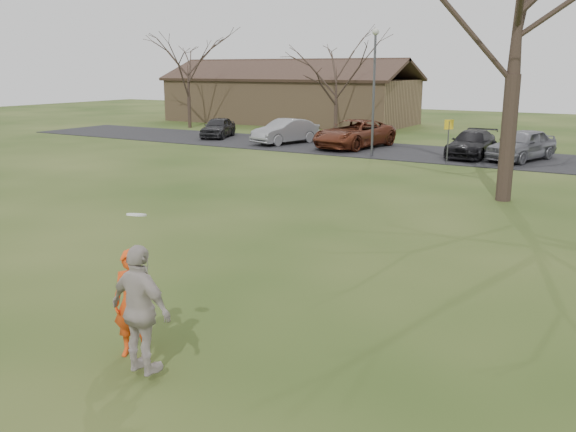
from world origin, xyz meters
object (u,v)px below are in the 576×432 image
(catching_play, at_px, (141,310))
(player_defender, at_px, (133,304))
(car_1, at_px, (285,131))
(car_4, at_px, (522,145))
(building, at_px, (289,99))
(lamp_post, at_px, (374,77))
(car_2, at_px, (354,134))
(car_3, at_px, (472,144))
(car_0, at_px, (218,127))

(catching_play, bearing_deg, player_defender, 142.72)
(catching_play, bearing_deg, car_1, 116.71)
(car_1, height_order, catching_play, catching_play)
(car_4, xyz_separation_m, building, (-20.78, 13.13, 1.14))
(car_1, xyz_separation_m, building, (-7.48, 13.12, 1.18))
(catching_play, bearing_deg, building, 117.75)
(catching_play, relative_size, lamp_post, 0.38)
(lamp_post, bearing_deg, car_1, 159.95)
(car_2, bearing_deg, player_defender, -64.00)
(car_3, distance_m, car_4, 2.38)
(car_3, relative_size, catching_play, 1.90)
(player_defender, relative_size, car_1, 0.39)
(car_2, xyz_separation_m, lamp_post, (2.23, -2.69, 3.16))
(car_2, relative_size, lamp_post, 0.89)
(car_2, height_order, car_4, car_2)
(car_4, relative_size, catching_play, 1.88)
(building, bearing_deg, player_defender, -62.74)
(lamp_post, bearing_deg, building, 132.09)
(catching_play, xyz_separation_m, building, (-20.19, 38.37, 0.86))
(car_0, distance_m, car_3, 16.33)
(car_1, height_order, car_2, car_2)
(car_2, bearing_deg, car_3, 5.87)
(lamp_post, bearing_deg, player_defender, -76.16)
(car_1, bearing_deg, building, 135.63)
(player_defender, xyz_separation_m, car_0, (-17.43, 25.32, -0.17))
(building, bearing_deg, car_0, -80.56)
(car_0, xyz_separation_m, car_3, (16.32, -0.62, 0.00))
(car_1, height_order, lamp_post, lamp_post)
(car_3, bearing_deg, player_defender, -87.34)
(car_4, xyz_separation_m, lamp_post, (-6.78, -2.37, 3.18))
(car_4, bearing_deg, catching_play, -74.16)
(car_0, xyz_separation_m, car_4, (18.70, -0.59, 0.11))
(building, bearing_deg, car_3, -35.55)
(player_defender, xyz_separation_m, car_2, (-7.74, 25.05, -0.04))
(car_2, height_order, lamp_post, lamp_post)
(car_0, bearing_deg, lamp_post, -33.28)
(car_1, distance_m, car_3, 10.93)
(car_1, bearing_deg, player_defender, -48.11)
(car_1, bearing_deg, car_2, 20.07)
(player_defender, distance_m, car_4, 24.76)
(car_1, height_order, car_4, car_4)
(player_defender, height_order, car_2, player_defender)
(building, bearing_deg, car_1, -60.32)
(player_defender, distance_m, building, 42.60)
(car_3, height_order, lamp_post, lamp_post)
(car_4, bearing_deg, lamp_post, -143.51)
(car_4, bearing_deg, car_0, -164.63)
(player_defender, bearing_deg, building, 88.95)
(car_0, relative_size, car_2, 0.68)
(car_0, distance_m, car_1, 5.43)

